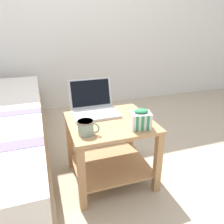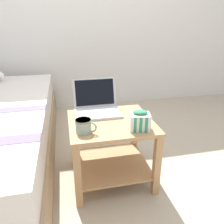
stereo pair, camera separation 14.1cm
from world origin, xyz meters
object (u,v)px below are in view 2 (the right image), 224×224
at_px(laptop, 97,106).
at_px(cell_phone, 137,117).
at_px(snack_bag, 140,121).
at_px(mug_front_left, 84,125).

distance_m(laptop, cell_phone, 0.31).
bearing_deg(laptop, cell_phone, -32.11).
relative_size(laptop, cell_phone, 2.08).
xyz_separation_m(snack_bag, cell_phone, (0.04, 0.17, -0.05)).
height_order(snack_bag, cell_phone, snack_bag).
xyz_separation_m(laptop, cell_phone, (0.26, -0.16, -0.04)).
xyz_separation_m(mug_front_left, snack_bag, (0.34, -0.03, 0.01)).
height_order(mug_front_left, snack_bag, snack_bag).
bearing_deg(laptop, mug_front_left, -112.54).
bearing_deg(mug_front_left, cell_phone, 20.41).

